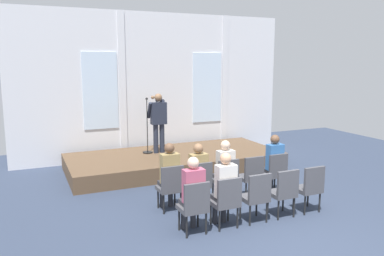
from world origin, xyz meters
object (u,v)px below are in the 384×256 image
(speaker, at_px, (158,119))
(chair_r1_c4, at_px, (310,186))
(chair_r1_c0, at_px, (194,204))
(chair_r0_c4, at_px, (275,171))
(chair_r1_c2, at_px, (256,194))
(chair_r1_c1, at_px, (226,199))
(audience_r0_c4, at_px, (273,161))
(audience_r0_c2, at_px, (224,168))
(audience_r1_c1, at_px, (224,186))
(chair_r0_c2, at_px, (226,178))
(audience_r0_c0, at_px, (169,173))
(chair_r1_c3, at_px, (284,190))
(chair_r0_c0, at_px, (171,185))
(audience_r1_c0, at_px, (192,191))
(chair_r0_c3, at_px, (251,174))
(mic_stand, at_px, (148,141))
(audience_r0_c1, at_px, (198,171))
(chair_r0_c1, at_px, (199,181))

(speaker, height_order, chair_r1_c4, speaker)
(chair_r1_c0, distance_m, chair_r1_c4, 2.47)
(chair_r0_c4, relative_size, chair_r1_c2, 1.00)
(chair_r1_c1, bearing_deg, audience_r0_c4, 33.36)
(audience_r0_c2, distance_m, audience_r1_c1, 1.30)
(chair_r0_c2, relative_size, audience_r0_c4, 0.70)
(audience_r0_c0, distance_m, chair_r1_c0, 1.24)
(audience_r1_c1, height_order, chair_r1_c3, audience_r1_c1)
(chair_r0_c0, relative_size, audience_r1_c0, 0.69)
(chair_r0_c3, bearing_deg, chair_r0_c0, 180.00)
(audience_r0_c4, bearing_deg, chair_r0_c0, -178.15)
(chair_r1_c4, bearing_deg, mic_stand, 113.14)
(audience_r0_c2, bearing_deg, audience_r0_c0, -179.88)
(chair_r0_c2, height_order, chair_r1_c3, same)
(audience_r0_c0, relative_size, audience_r0_c1, 1.05)
(speaker, xyz_separation_m, chair_r0_c1, (-0.25, -3.24, -0.84))
(chair_r0_c1, distance_m, audience_r0_c2, 0.65)
(audience_r0_c2, distance_m, chair_r1_c2, 1.24)
(mic_stand, bearing_deg, audience_r0_c1, -89.05)
(chair_r0_c4, xyz_separation_m, chair_r1_c4, (0.00, -1.14, 0.00))
(chair_r1_c0, bearing_deg, audience_r0_c2, 44.67)
(speaker, distance_m, chair_r1_c3, 4.57)
(audience_r0_c2, xyz_separation_m, chair_r0_c3, (0.62, -0.08, -0.20))
(chair_r0_c4, xyz_separation_m, chair_r1_c2, (-1.24, -1.14, 0.00))
(audience_r0_c2, height_order, chair_r1_c0, audience_r0_c2)
(chair_r0_c2, distance_m, chair_r1_c1, 1.30)
(chair_r0_c1, distance_m, chair_r0_c4, 1.85)
(audience_r0_c0, relative_size, audience_r1_c1, 1.01)
(speaker, xyz_separation_m, mic_stand, (-0.30, 0.08, -0.63))
(chair_r1_c0, bearing_deg, audience_r0_c4, 26.28)
(audience_r0_c1, xyz_separation_m, audience_r0_c2, (0.62, -0.00, 0.01))
(chair_r1_c0, bearing_deg, chair_r1_c2, 0.00)
(chair_r0_c3, height_order, chair_r1_c4, same)
(chair_r1_c0, bearing_deg, chair_r0_c2, 42.70)
(audience_r1_c0, relative_size, chair_r1_c1, 1.44)
(audience_r0_c0, height_order, audience_r0_c2, audience_r0_c0)
(mic_stand, relative_size, chair_r1_c4, 1.65)
(audience_r0_c1, bearing_deg, chair_r1_c1, -90.00)
(chair_r1_c1, bearing_deg, chair_r0_c3, 42.70)
(chair_r0_c4, xyz_separation_m, audience_r1_c0, (-2.47, -1.06, 0.21))
(chair_r0_c3, relative_size, chair_r1_c0, 1.00)
(mic_stand, relative_size, audience_r0_c1, 1.19)
(audience_r0_c1, distance_m, chair_r1_c1, 1.24)
(chair_r0_c0, height_order, chair_r1_c2, same)
(chair_r1_c2, bearing_deg, audience_r0_c2, 90.00)
(audience_r0_c2, relative_size, audience_r1_c0, 0.97)
(speaker, relative_size, chair_r1_c1, 1.76)
(chair_r1_c2, xyz_separation_m, chair_r1_c3, (0.62, 0.00, 0.00))
(chair_r0_c0, relative_size, chair_r0_c3, 1.00)
(chair_r0_c3, bearing_deg, mic_stand, 111.21)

